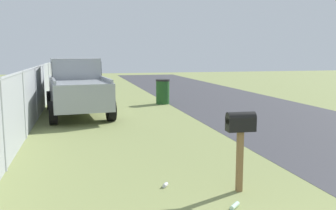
# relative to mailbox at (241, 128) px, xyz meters

# --- Properties ---
(mailbox) EXTENTS (0.23, 0.48, 1.34)m
(mailbox) POSITION_rel_mailbox_xyz_m (0.00, 0.00, 0.00)
(mailbox) COLOR brown
(mailbox) RESTS_ON ground
(pickup_truck) EXTENTS (5.13, 2.52, 2.09)m
(pickup_truck) POSITION_rel_mailbox_xyz_m (8.59, 2.62, 0.04)
(pickup_truck) COLOR #93999E
(pickup_truck) RESTS_ON ground
(trash_bin) EXTENTS (0.63, 0.63, 1.12)m
(trash_bin) POSITION_rel_mailbox_xyz_m (10.50, -1.13, -0.50)
(trash_bin) COLOR #1E4C1E
(trash_bin) RESTS_ON ground
(fence_section) EXTENTS (19.64, 0.07, 1.83)m
(fence_section) POSITION_rel_mailbox_xyz_m (6.22, 3.98, -0.08)
(fence_section) COLOR #9EA3A8
(fence_section) RESTS_ON ground
(litter_bottle_midfield_b) EXTENTS (0.20, 0.21, 0.07)m
(litter_bottle_midfield_b) POSITION_rel_mailbox_xyz_m (-0.60, 0.35, -1.03)
(litter_bottle_midfield_b) COLOR #B2D8BF
(litter_bottle_midfield_b) RESTS_ON ground
(litter_cup_near_hydrant) EXTENTS (0.13, 0.12, 0.08)m
(litter_cup_near_hydrant) POSITION_rel_mailbox_xyz_m (3.41, -1.61, -1.03)
(litter_cup_near_hydrant) COLOR white
(litter_cup_near_hydrant) RESTS_ON ground
(litter_can_far_scatter) EXTENTS (0.14, 0.12, 0.07)m
(litter_can_far_scatter) POSITION_rel_mailbox_xyz_m (0.48, 1.15, -1.03)
(litter_can_far_scatter) COLOR silver
(litter_can_far_scatter) RESTS_ON ground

